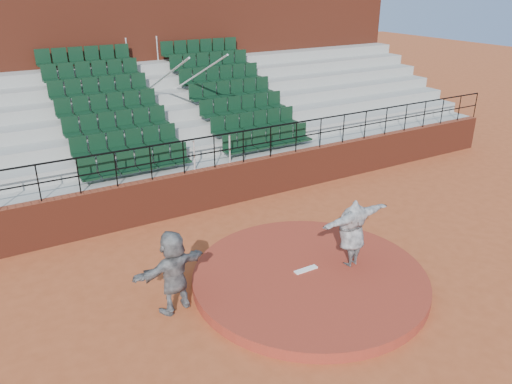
% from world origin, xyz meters
% --- Properties ---
extents(ground, '(90.00, 90.00, 0.00)m').
position_xyz_m(ground, '(0.00, 0.00, 0.00)').
color(ground, '#A64A25').
rests_on(ground, ground).
extents(pitchers_mound, '(5.50, 5.50, 0.25)m').
position_xyz_m(pitchers_mound, '(0.00, 0.00, 0.12)').
color(pitchers_mound, maroon).
rests_on(pitchers_mound, ground).
extents(pitching_rubber, '(0.60, 0.15, 0.03)m').
position_xyz_m(pitching_rubber, '(0.00, 0.15, 0.27)').
color(pitching_rubber, white).
rests_on(pitching_rubber, pitchers_mound).
extents(boundary_wall, '(24.00, 0.30, 1.30)m').
position_xyz_m(boundary_wall, '(0.00, 5.00, 0.65)').
color(boundary_wall, maroon).
rests_on(boundary_wall, ground).
extents(wall_railing, '(24.04, 0.05, 1.03)m').
position_xyz_m(wall_railing, '(0.00, 5.00, 2.03)').
color(wall_railing, black).
rests_on(wall_railing, boundary_wall).
extents(seating_deck, '(24.00, 5.97, 4.63)m').
position_xyz_m(seating_deck, '(0.00, 8.65, 1.44)').
color(seating_deck, '#989892').
rests_on(seating_deck, ground).
extents(press_box_facade, '(24.00, 3.00, 7.10)m').
position_xyz_m(press_box_facade, '(0.00, 12.60, 3.55)').
color(press_box_facade, maroon).
rests_on(press_box_facade, ground).
extents(pitcher, '(2.13, 0.79, 1.70)m').
position_xyz_m(pitcher, '(1.08, -0.15, 1.10)').
color(pitcher, black).
rests_on(pitcher, pitchers_mound).
extents(fielder, '(1.82, 0.92, 1.88)m').
position_xyz_m(fielder, '(-3.11, 0.63, 0.94)').
color(fielder, black).
rests_on(fielder, ground).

